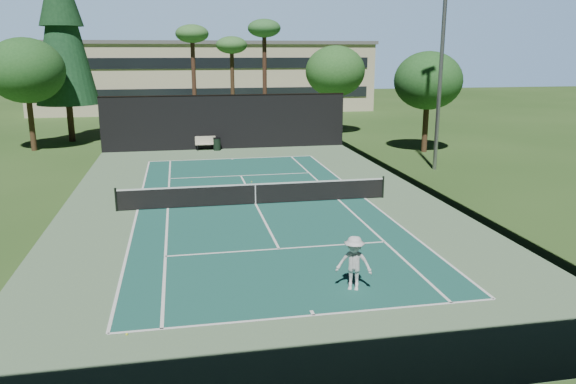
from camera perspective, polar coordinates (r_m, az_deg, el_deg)
name	(u,v)px	position (r m, az deg, el deg)	size (l,w,h in m)	color
ground	(256,204)	(26.89, -3.31, -1.26)	(160.00, 160.00, 0.00)	#2B4D1D
apron_slab	(256,204)	(26.88, -3.31, -1.25)	(18.00, 32.00, 0.01)	#5C7F59
court_surface	(256,204)	(26.88, -3.31, -1.23)	(10.97, 23.77, 0.01)	#1A544A
court_lines	(256,204)	(26.88, -3.31, -1.21)	(11.07, 23.87, 0.01)	white
tennis_net	(255,193)	(26.74, -3.33, -0.10)	(12.90, 0.10, 1.10)	black
fence	(255,163)	(26.49, -3.39, 2.97)	(18.04, 32.05, 4.03)	black
player	(354,263)	(17.29, 6.72, -7.20)	(1.11, 0.64, 1.72)	silver
tennis_ball_a	(127,334)	(15.48, -16.06, -13.71)	(0.07, 0.07, 0.07)	#DDF537
tennis_ball_b	(172,192)	(29.65, -11.70, -0.01)	(0.06, 0.06, 0.06)	#C9D931
tennis_ball_c	(252,182)	(31.36, -3.71, 1.04)	(0.07, 0.07, 0.07)	yellow
tennis_ball_d	(120,192)	(30.25, -16.66, -0.02)	(0.07, 0.07, 0.07)	#D1F136
park_bench	(205,143)	(42.04, -8.39, 4.98)	(1.50, 0.45, 1.02)	beige
trash_bin	(217,144)	(41.77, -7.23, 4.86)	(0.56, 0.56, 0.95)	black
pine_tree	(61,19)	(48.53, -22.07, 16.01)	(4.80, 4.80, 15.00)	#402A1B
palm_a	(192,38)	(49.73, -9.71, 15.16)	(2.80, 2.80, 9.32)	#482C1E
palm_b	(232,48)	(51.93, -5.75, 14.32)	(2.80, 2.80, 8.42)	#452F1D
palm_c	(264,33)	(49.28, -2.43, 15.83)	(2.80, 2.80, 9.77)	#43291C
decid_tree_a	(335,71)	(49.58, 4.81, 12.11)	(5.12, 5.12, 7.62)	#3F2C1B
decid_tree_b	(428,81)	(41.58, 14.04, 10.90)	(4.80, 4.80, 7.14)	#4D3421
decid_tree_c	(26,71)	(44.99, -25.10, 11.10)	(5.44, 5.44, 8.09)	#4E3621
campus_building	(205,75)	(71.82, -8.44, 11.64)	(40.50, 12.50, 8.30)	beige
light_pole	(441,63)	(35.25, 15.30, 12.56)	(0.90, 0.25, 12.22)	gray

